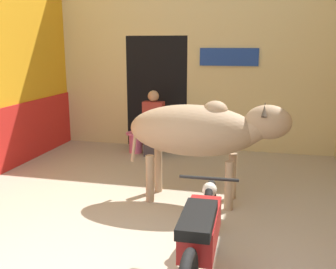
{
  "coord_description": "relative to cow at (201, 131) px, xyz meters",
  "views": [
    {
      "loc": [
        1.36,
        -2.46,
        2.05
      ],
      "look_at": [
        0.19,
        2.32,
        0.92
      ],
      "focal_mm": 42.0,
      "sensor_mm": 36.0,
      "label": 1
    }
  ],
  "objects": [
    {
      "name": "cow",
      "position": [
        0.0,
        0.0,
        0.0
      ],
      "size": [
        2.1,
        0.75,
        1.36
      ],
      "color": "tan",
      "rests_on": "ground_plane"
    },
    {
      "name": "wall_back_with_doorway",
      "position": [
        -0.86,
        2.96,
        0.65
      ],
      "size": [
        5.43,
        0.93,
        3.78
      ],
      "color": "#D1BC84",
      "rests_on": "ground_plane"
    },
    {
      "name": "plastic_stool",
      "position": [
        -1.6,
        2.12,
        -0.75
      ],
      "size": [
        0.37,
        0.37,
        0.4
      ],
      "color": "#DB6093",
      "rests_on": "ground_plane"
    },
    {
      "name": "motorcycle_near",
      "position": [
        0.3,
        -1.85,
        -0.51
      ],
      "size": [
        0.58,
        2.12,
        0.79
      ],
      "color": "black",
      "rests_on": "ground_plane"
    },
    {
      "name": "shopkeeper_seated",
      "position": [
        -1.23,
        2.04,
        -0.33
      ],
      "size": [
        0.39,
        0.33,
        1.22
      ],
      "color": "#3D3842",
      "rests_on": "ground_plane"
    }
  ]
}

